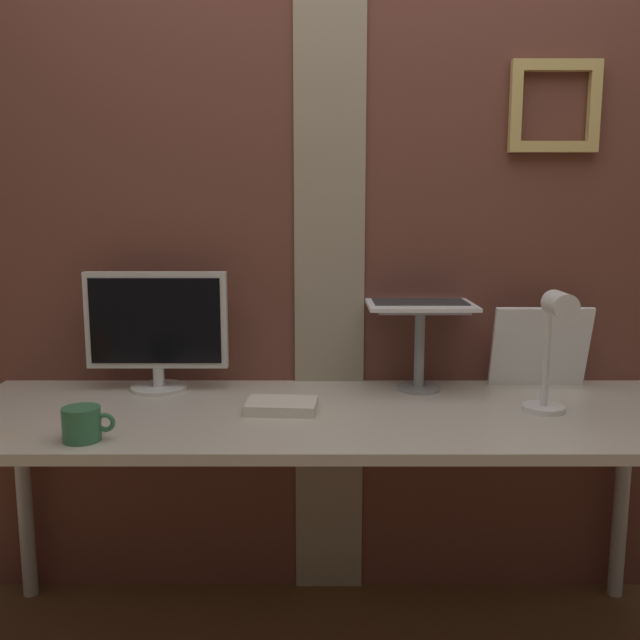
{
  "coord_description": "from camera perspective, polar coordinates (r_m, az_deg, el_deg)",
  "views": [
    {
      "loc": [
        -0.12,
        -1.86,
        1.33
      ],
      "look_at": [
        -0.11,
        0.16,
        1.0
      ],
      "focal_mm": 38.81,
      "sensor_mm": 36.0,
      "label": 1
    }
  ],
  "objects": [
    {
      "name": "coffee_mug",
      "position": [
        1.85,
        -19.27,
        -8.12
      ],
      "size": [
        0.13,
        0.1,
        0.09
      ],
      "color": "#33724C",
      "rests_on": "desk"
    },
    {
      "name": "whiteboard_panel",
      "position": [
        2.36,
        17.42,
        -2.12
      ],
      "size": [
        0.31,
        0.09,
        0.27
      ],
      "primitive_type": "cube",
      "rotation": [
        0.27,
        0.0,
        0.0
      ],
      "color": "white",
      "rests_on": "desk"
    },
    {
      "name": "desk",
      "position": [
        2.03,
        0.01,
        -9.28
      ],
      "size": [
        2.15,
        0.71,
        0.75
      ],
      "color": "beige",
      "rests_on": "ground_plane"
    },
    {
      "name": "laptop",
      "position": [
        2.27,
        7.77,
        2.76
      ],
      "size": [
        0.34,
        0.31,
        0.22
      ],
      "color": "white",
      "rests_on": "laptop_stand"
    },
    {
      "name": "monitor",
      "position": [
        2.25,
        -13.6,
        -0.45
      ],
      "size": [
        0.45,
        0.18,
        0.38
      ],
      "color": "silver",
      "rests_on": "desk"
    },
    {
      "name": "paper_clutter_stack",
      "position": [
        2.01,
        -3.46,
        -7.09
      ],
      "size": [
        0.21,
        0.15,
        0.03
      ],
      "primitive_type": "cube",
      "rotation": [
        0.0,
        0.0,
        -0.07
      ],
      "color": "silver",
      "rests_on": "desk"
    },
    {
      "name": "desk_lamp",
      "position": [
        2.01,
        18.42,
        -1.5
      ],
      "size": [
        0.12,
        0.2,
        0.36
      ],
      "color": "white",
      "rests_on": "desk"
    },
    {
      "name": "brick_wall_back",
      "position": [
        2.35,
        2.65,
        7.25
      ],
      "size": [
        3.36,
        0.16,
        2.5
      ],
      "color": "brown",
      "rests_on": "ground_plane"
    },
    {
      "name": "laptop_stand",
      "position": [
        2.22,
        7.94,
        -1.2
      ],
      "size": [
        0.28,
        0.22,
        0.27
      ],
      "color": "gray",
      "rests_on": "desk"
    }
  ]
}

